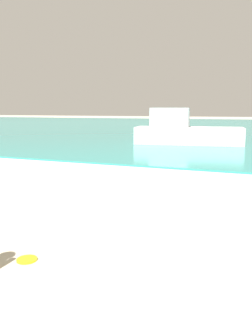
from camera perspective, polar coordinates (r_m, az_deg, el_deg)
The scene contains 3 objects.
water at distance 40.61m, azimuth 19.79°, elevation 6.38°, with size 160.00×60.00×0.06m, color teal.
frisbee at distance 4.63m, azimuth -15.93°, elevation -14.23°, with size 0.25×0.25×0.03m, color yellow.
boat_near at distance 18.79m, azimuth 9.56°, elevation 5.92°, with size 5.79×2.64×1.90m.
Camera 1 is at (2.07, 2.63, 1.85)m, focal length 37.20 mm.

